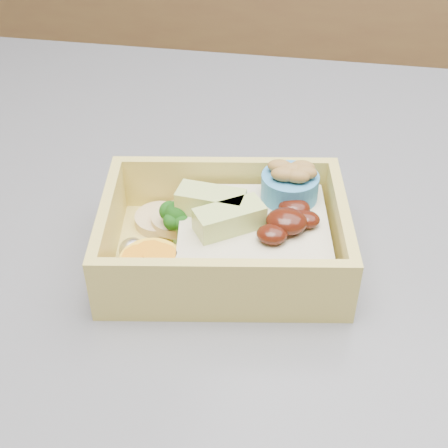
# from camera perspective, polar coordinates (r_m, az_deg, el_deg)

# --- Properties ---
(bento_box) EXTENTS (0.19, 0.15, 0.06)m
(bento_box) POSITION_cam_1_polar(r_m,az_deg,el_deg) (0.45, 0.72, -0.99)
(bento_box) COLOR #D3BD57
(bento_box) RESTS_ON island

